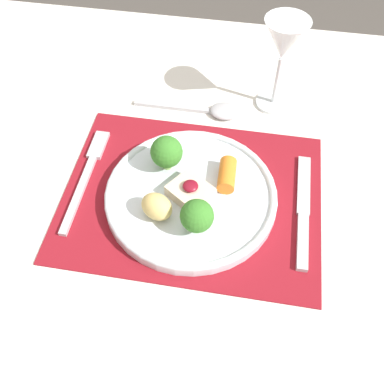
{
  "coord_description": "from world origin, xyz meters",
  "views": [
    {
      "loc": [
        0.07,
        -0.42,
        1.32
      ],
      "look_at": [
        0.0,
        -0.01,
        0.77
      ],
      "focal_mm": 42.0,
      "sensor_mm": 36.0,
      "label": 1
    }
  ],
  "objects": [
    {
      "name": "fork",
      "position": [
        -0.18,
        0.02,
        0.75
      ],
      "size": [
        0.02,
        0.21,
        0.01
      ],
      "rotation": [
        0.0,
        0.0,
        0.01
      ],
      "color": "#B2B2B7",
      "rests_on": "placemat"
    },
    {
      "name": "placemat",
      "position": [
        0.0,
        0.0,
        0.75
      ],
      "size": [
        0.41,
        0.32,
        0.0
      ],
      "primitive_type": "cube",
      "color": "maroon",
      "rests_on": "dining_table"
    },
    {
      "name": "knife",
      "position": [
        0.17,
        -0.01,
        0.75
      ],
      "size": [
        0.02,
        0.21,
        0.01
      ],
      "rotation": [
        0.0,
        0.0,
        -0.04
      ],
      "color": "#B2B2B7",
      "rests_on": "placemat"
    },
    {
      "name": "dinner_plate",
      "position": [
        -0.0,
        -0.01,
        0.77
      ],
      "size": [
        0.27,
        0.27,
        0.08
      ],
      "color": "silver",
      "rests_on": "placemat"
    },
    {
      "name": "ground_plane",
      "position": [
        0.0,
        0.0,
        0.0
      ],
      "size": [
        8.0,
        8.0,
        0.0
      ],
      "primitive_type": "plane",
      "color": "#4C4742"
    },
    {
      "name": "spoon",
      "position": [
        0.01,
        0.2,
        0.75
      ],
      "size": [
        0.2,
        0.05,
        0.02
      ],
      "rotation": [
        0.0,
        0.0,
        0.07
      ],
      "color": "#B2B2B7",
      "rests_on": "dining_table"
    },
    {
      "name": "wine_glass_near",
      "position": [
        0.11,
        0.24,
        0.88
      ],
      "size": [
        0.08,
        0.08,
        0.17
      ],
      "color": "white",
      "rests_on": "dining_table"
    },
    {
      "name": "dining_table",
      "position": [
        0.0,
        0.0,
        0.66
      ],
      "size": [
        1.47,
        1.0,
        0.75
      ],
      "color": "white",
      "rests_on": "ground_plane"
    }
  ]
}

